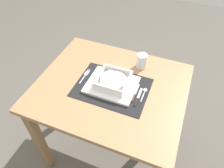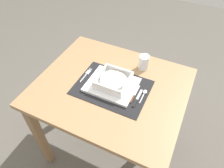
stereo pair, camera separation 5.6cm
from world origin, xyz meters
The scene contains 10 objects.
ground_plane centered at (0.00, 0.00, 0.00)m, with size 6.00×6.00×0.00m, color #59544C.
dining_table centered at (0.00, 0.00, 0.62)m, with size 0.88×0.74×0.73m.
placemat centered at (0.01, -0.01, 0.74)m, with size 0.43×0.31×0.00m, color black.
serving_plate centered at (0.01, 0.00, 0.75)m, with size 0.29×0.24×0.02m, color white.
porridge_bowl centered at (0.01, 0.01, 0.77)m, with size 0.18×0.18×0.05m.
fork centered at (-0.18, 0.02, 0.74)m, with size 0.02×0.13×0.00m.
spoon centered at (0.20, 0.02, 0.74)m, with size 0.02×0.11×0.01m.
butter_knife centered at (0.18, -0.04, 0.74)m, with size 0.01×0.14×0.01m.
bread_knife centered at (0.15, -0.01, 0.74)m, with size 0.01×0.14×0.01m.
drinking_glass centered at (0.12, 0.23, 0.78)m, with size 0.07×0.07×0.10m.
Camera 2 is at (0.38, -0.78, 1.65)m, focal length 33.85 mm.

